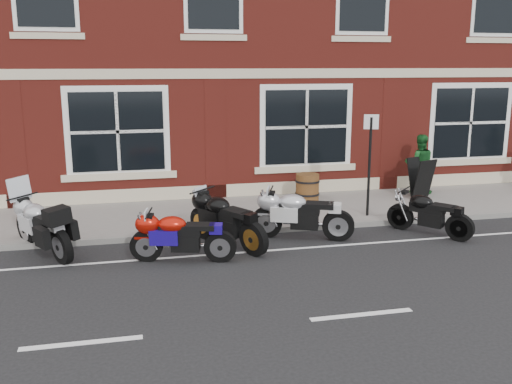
{
  "coord_description": "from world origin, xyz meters",
  "views": [
    {
      "loc": [
        -3.28,
        -10.32,
        3.64
      ],
      "look_at": [
        -0.57,
        1.6,
        0.89
      ],
      "focal_mm": 40.0,
      "sensor_mm": 36.0,
      "label": 1
    }
  ],
  "objects_px": {
    "moto_naked_black": "(428,212)",
    "parking_sign": "(370,158)",
    "moto_sport_red": "(181,235)",
    "barrel_planter": "(307,187)",
    "a_board_sign": "(421,178)",
    "moto_touring_silver": "(43,224)",
    "pedestrian_right": "(419,164)",
    "moto_sport_silver": "(300,213)",
    "moto_sport_black": "(227,218)"
  },
  "relations": [
    {
      "from": "moto_naked_black",
      "to": "parking_sign",
      "type": "height_order",
      "value": "parking_sign"
    },
    {
      "from": "moto_touring_silver",
      "to": "a_board_sign",
      "type": "xyz_separation_m",
      "value": [
        9.33,
        2.28,
        0.06
      ]
    },
    {
      "from": "moto_sport_silver",
      "to": "pedestrian_right",
      "type": "distance_m",
      "value": 5.31
    },
    {
      "from": "moto_naked_black",
      "to": "moto_sport_silver",
      "type": "bearing_deg",
      "value": 136.8
    },
    {
      "from": "moto_sport_silver",
      "to": "barrel_planter",
      "type": "height_order",
      "value": "moto_sport_silver"
    },
    {
      "from": "moto_sport_black",
      "to": "pedestrian_right",
      "type": "relative_size",
      "value": 1.23
    },
    {
      "from": "moto_sport_black",
      "to": "a_board_sign",
      "type": "height_order",
      "value": "a_board_sign"
    },
    {
      "from": "moto_sport_silver",
      "to": "barrel_planter",
      "type": "xyz_separation_m",
      "value": [
        1.07,
        2.81,
        -0.09
      ]
    },
    {
      "from": "moto_touring_silver",
      "to": "moto_sport_silver",
      "type": "distance_m",
      "value": 5.19
    },
    {
      "from": "barrel_planter",
      "to": "moto_sport_red",
      "type": "bearing_deg",
      "value": -134.81
    },
    {
      "from": "parking_sign",
      "to": "barrel_planter",
      "type": "bearing_deg",
      "value": 134.54
    },
    {
      "from": "moto_sport_red",
      "to": "moto_sport_silver",
      "type": "distance_m",
      "value": 2.75
    },
    {
      "from": "moto_naked_black",
      "to": "pedestrian_right",
      "type": "xyz_separation_m",
      "value": [
        1.56,
        3.34,
        0.43
      ]
    },
    {
      "from": "moto_touring_silver",
      "to": "barrel_planter",
      "type": "relative_size",
      "value": 2.76
    },
    {
      "from": "parking_sign",
      "to": "moto_naked_black",
      "type": "bearing_deg",
      "value": -43.12
    },
    {
      "from": "a_board_sign",
      "to": "pedestrian_right",
      "type": "bearing_deg",
      "value": 45.76
    },
    {
      "from": "pedestrian_right",
      "to": "barrel_planter",
      "type": "bearing_deg",
      "value": 22.04
    },
    {
      "from": "pedestrian_right",
      "to": "barrel_planter",
      "type": "xyz_separation_m",
      "value": [
        -3.3,
        -0.19,
        -0.46
      ]
    },
    {
      "from": "a_board_sign",
      "to": "parking_sign",
      "type": "xyz_separation_m",
      "value": [
        -2.15,
        -1.43,
        0.85
      ]
    },
    {
      "from": "moto_sport_red",
      "to": "barrel_planter",
      "type": "distance_m",
      "value": 5.21
    },
    {
      "from": "moto_sport_red",
      "to": "a_board_sign",
      "type": "distance_m",
      "value": 7.54
    },
    {
      "from": "moto_sport_red",
      "to": "barrel_planter",
      "type": "height_order",
      "value": "moto_sport_red"
    },
    {
      "from": "moto_touring_silver",
      "to": "pedestrian_right",
      "type": "bearing_deg",
      "value": -14.94
    },
    {
      "from": "moto_sport_red",
      "to": "moto_sport_black",
      "type": "height_order",
      "value": "moto_sport_black"
    },
    {
      "from": "moto_sport_silver",
      "to": "pedestrian_right",
      "type": "height_order",
      "value": "pedestrian_right"
    },
    {
      "from": "moto_sport_silver",
      "to": "pedestrian_right",
      "type": "xyz_separation_m",
      "value": [
        4.36,
        3.0,
        0.37
      ]
    },
    {
      "from": "barrel_planter",
      "to": "parking_sign",
      "type": "height_order",
      "value": "parking_sign"
    },
    {
      "from": "moto_sport_red",
      "to": "moto_sport_silver",
      "type": "bearing_deg",
      "value": -57.07
    },
    {
      "from": "pedestrian_right",
      "to": "moto_naked_black",
      "type": "bearing_deg",
      "value": 83.7
    },
    {
      "from": "moto_sport_silver",
      "to": "a_board_sign",
      "type": "relative_size",
      "value": 1.93
    },
    {
      "from": "moto_sport_silver",
      "to": "a_board_sign",
      "type": "distance_m",
      "value": 4.83
    },
    {
      "from": "moto_touring_silver",
      "to": "barrel_planter",
      "type": "distance_m",
      "value": 6.78
    },
    {
      "from": "moto_touring_silver",
      "to": "moto_naked_black",
      "type": "relative_size",
      "value": 1.19
    },
    {
      "from": "moto_sport_black",
      "to": "moto_naked_black",
      "type": "bearing_deg",
      "value": -33.34
    },
    {
      "from": "moto_touring_silver",
      "to": "moto_sport_red",
      "type": "bearing_deg",
      "value": -53.89
    },
    {
      "from": "moto_naked_black",
      "to": "a_board_sign",
      "type": "height_order",
      "value": "a_board_sign"
    },
    {
      "from": "moto_sport_red",
      "to": "a_board_sign",
      "type": "xyz_separation_m",
      "value": [
        6.74,
        3.36,
        0.14
      ]
    },
    {
      "from": "moto_sport_silver",
      "to": "barrel_planter",
      "type": "bearing_deg",
      "value": 2.09
    },
    {
      "from": "pedestrian_right",
      "to": "parking_sign",
      "type": "distance_m",
      "value": 3.12
    },
    {
      "from": "moto_touring_silver",
      "to": "moto_sport_silver",
      "type": "relative_size",
      "value": 0.95
    },
    {
      "from": "moto_sport_black",
      "to": "barrel_planter",
      "type": "relative_size",
      "value": 2.83
    },
    {
      "from": "moto_sport_black",
      "to": "barrel_planter",
      "type": "height_order",
      "value": "moto_sport_black"
    },
    {
      "from": "a_board_sign",
      "to": "parking_sign",
      "type": "bearing_deg",
      "value": -167.58
    },
    {
      "from": "moto_touring_silver",
      "to": "moto_naked_black",
      "type": "distance_m",
      "value": 8.01
    },
    {
      "from": "moto_naked_black",
      "to": "moto_sport_black",
      "type": "bearing_deg",
      "value": 141.16
    },
    {
      "from": "moto_sport_silver",
      "to": "moto_naked_black",
      "type": "height_order",
      "value": "moto_sport_silver"
    },
    {
      "from": "moto_sport_silver",
      "to": "moto_naked_black",
      "type": "relative_size",
      "value": 1.26
    },
    {
      "from": "moto_touring_silver",
      "to": "pedestrian_right",
      "type": "relative_size",
      "value": 1.2
    },
    {
      "from": "moto_touring_silver",
      "to": "moto_sport_black",
      "type": "xyz_separation_m",
      "value": [
        3.58,
        -0.34,
        -0.01
      ]
    },
    {
      "from": "barrel_planter",
      "to": "a_board_sign",
      "type": "bearing_deg",
      "value": -6.22
    }
  ]
}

